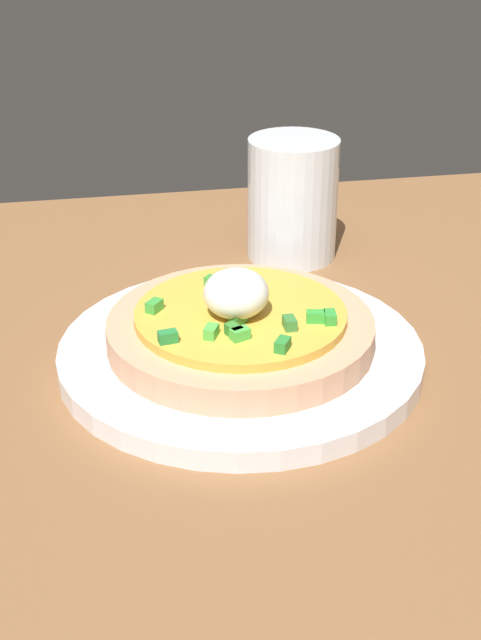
# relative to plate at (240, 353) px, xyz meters

# --- Properties ---
(dining_table) EXTENTS (1.18, 0.84, 0.03)m
(dining_table) POSITION_rel_plate_xyz_m (-0.05, 0.04, -0.02)
(dining_table) COLOR brown
(dining_table) RESTS_ON ground
(plate) EXTENTS (0.27, 0.27, 0.02)m
(plate) POSITION_rel_plate_xyz_m (0.00, 0.00, 0.00)
(plate) COLOR white
(plate) RESTS_ON dining_table
(pizza) EXTENTS (0.19, 0.19, 0.06)m
(pizza) POSITION_rel_plate_xyz_m (0.00, 0.00, 0.02)
(pizza) COLOR tan
(pizza) RESTS_ON plate
(cup_near) EXTENTS (0.08, 0.08, 0.11)m
(cup_near) POSITION_rel_plate_xyz_m (-0.08, -0.19, 0.04)
(cup_near) COLOR silver
(cup_near) RESTS_ON dining_table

